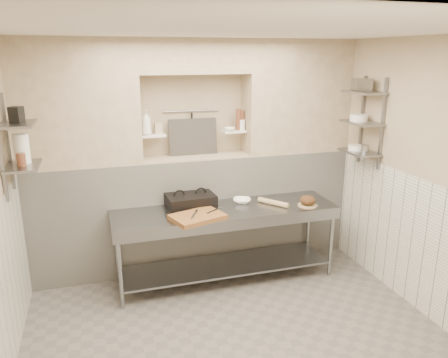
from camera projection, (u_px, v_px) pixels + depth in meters
name	position (u px, v px, depth m)	size (l,w,h in m)	color
floor	(240.00, 346.00, 4.14)	(4.00, 3.90, 0.10)	#655F5A
ceiling	(244.00, 23.00, 3.34)	(4.00, 3.90, 0.10)	silver
wall_right	(438.00, 182.00, 4.31)	(0.10, 3.90, 2.80)	tan
wall_back	(191.00, 153.00, 5.58)	(4.00, 0.10, 2.80)	tan
wall_front	(393.00, 345.00, 1.90)	(4.00, 0.10, 2.80)	tan
backwall_lower	(196.00, 211.00, 5.54)	(4.00, 0.40, 1.40)	silver
alcove_sill	(195.00, 157.00, 5.35)	(1.30, 0.40, 0.02)	tan
backwall_pillar_left	(77.00, 103.00, 4.79)	(1.35, 0.40, 1.40)	tan
backwall_pillar_right	(296.00, 97.00, 5.53)	(1.35, 0.40, 1.40)	tan
backwall_header	(193.00, 56.00, 5.02)	(1.30, 0.40, 0.40)	tan
wainscot_right	(424.00, 248.00, 4.49)	(0.02, 3.90, 1.40)	silver
alcove_shelf_left	(153.00, 136.00, 5.13)	(0.28, 0.16, 0.03)	white
alcove_shelf_right	(234.00, 131.00, 5.41)	(0.28, 0.16, 0.03)	white
utensil_rail	(191.00, 111.00, 5.36)	(0.02, 0.02, 0.70)	gray
hanging_steel	(192.00, 125.00, 5.38)	(0.02, 0.02, 0.30)	black
splash_panel	(193.00, 137.00, 5.38)	(0.60, 0.02, 0.45)	#383330
shelf_rail_left_a	(8.00, 142.00, 4.23)	(0.03, 0.03, 0.95)	slate
shelf_rail_left_b	(0.00, 151.00, 3.86)	(0.03, 0.03, 0.95)	slate
wall_shelf_left_lower	(23.00, 166.00, 4.14)	(0.30, 0.50, 0.03)	slate
wall_shelf_left_upper	(17.00, 124.00, 4.03)	(0.30, 0.50, 0.03)	slate
shelf_rail_right_a	(362.00, 120.00, 5.32)	(0.03, 0.03, 1.05)	slate
shelf_rail_right_b	(382.00, 125.00, 4.95)	(0.03, 0.03, 1.05)	slate
wall_shelf_right_lower	(359.00, 152.00, 5.19)	(0.30, 0.50, 0.03)	slate
wall_shelf_right_mid	(362.00, 123.00, 5.10)	(0.30, 0.50, 0.03)	slate
wall_shelf_right_upper	(364.00, 92.00, 5.00)	(0.30, 0.50, 0.03)	slate
prep_table	(226.00, 230.00, 5.10)	(2.60, 0.70, 0.90)	gray
panini_press	(190.00, 200.00, 5.10)	(0.57, 0.43, 0.15)	black
cutting_board	(198.00, 217.00, 4.72)	(0.55, 0.38, 0.05)	brown
knife_blade	(214.00, 210.00, 4.85)	(0.26, 0.03, 0.01)	gray
tongs	(194.00, 214.00, 4.70)	(0.02, 0.02, 0.25)	gray
mixing_bowl	(242.00, 201.00, 5.24)	(0.21, 0.21, 0.05)	white
rolling_pin	(273.00, 202.00, 5.17)	(0.06, 0.06, 0.40)	tan
bread_board	(307.00, 205.00, 5.15)	(0.23, 0.23, 0.01)	tan
bread_loaf	(308.00, 200.00, 5.13)	(0.19, 0.19, 0.11)	#4C2D19
bottle_soap	(146.00, 123.00, 5.03)	(0.11, 0.11, 0.29)	white
jar_alcove	(158.00, 128.00, 5.17)	(0.09, 0.09, 0.13)	tan
bowl_alcove	(230.00, 129.00, 5.35)	(0.14, 0.14, 0.04)	white
condiment_a	(242.00, 120.00, 5.42)	(0.06, 0.06, 0.24)	brown
condiment_b	(238.00, 120.00, 5.39)	(0.07, 0.07, 0.26)	brown
condiment_c	(242.00, 125.00, 5.41)	(0.07, 0.07, 0.13)	white
jug_left	(22.00, 149.00, 4.16)	(0.14, 0.14, 0.28)	white
jar_left	(21.00, 160.00, 4.07)	(0.08, 0.08, 0.12)	brown
box_left_upper	(16.00, 115.00, 4.02)	(0.10, 0.10, 0.15)	black
bowl_right	(356.00, 147.00, 5.24)	(0.19, 0.19, 0.06)	white
canister_right	(365.00, 149.00, 5.08)	(0.09, 0.09, 0.09)	gray
bowl_right_mid	(359.00, 118.00, 5.14)	(0.21, 0.21, 0.08)	white
basket_right	(362.00, 85.00, 5.04)	(0.18, 0.22, 0.14)	gray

